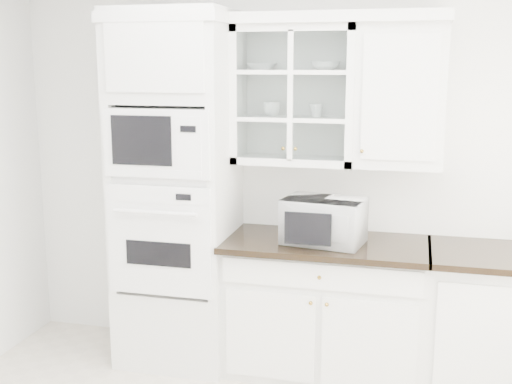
# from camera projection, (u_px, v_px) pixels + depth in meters

# --- Properties ---
(room_shell) EXTENTS (4.00, 3.50, 2.70)m
(room_shell) POSITION_uv_depth(u_px,v_px,m) (245.00, 121.00, 3.12)
(room_shell) COLOR white
(room_shell) RESTS_ON ground
(oven_column) EXTENTS (0.76, 0.68, 2.40)m
(oven_column) POSITION_uv_depth(u_px,v_px,m) (177.00, 192.00, 4.36)
(oven_column) COLOR white
(oven_column) RESTS_ON ground
(base_cabinet_run) EXTENTS (1.32, 0.67, 0.92)m
(base_cabinet_run) POSITION_uv_depth(u_px,v_px,m) (326.00, 306.00, 4.28)
(base_cabinet_run) COLOR white
(base_cabinet_run) RESTS_ON ground
(extra_base_cabinet) EXTENTS (0.72, 0.67, 0.92)m
(extra_base_cabinet) POSITION_uv_depth(u_px,v_px,m) (483.00, 320.00, 4.04)
(extra_base_cabinet) COLOR white
(extra_base_cabinet) RESTS_ON ground
(upper_cabinet_glass) EXTENTS (0.80, 0.33, 0.90)m
(upper_cabinet_glass) POSITION_uv_depth(u_px,v_px,m) (295.00, 95.00, 4.20)
(upper_cabinet_glass) COLOR white
(upper_cabinet_glass) RESTS_ON room_shell
(upper_cabinet_solid) EXTENTS (0.55, 0.33, 0.90)m
(upper_cabinet_solid) POSITION_uv_depth(u_px,v_px,m) (401.00, 96.00, 4.04)
(upper_cabinet_solid) COLOR white
(upper_cabinet_solid) RESTS_ON room_shell
(crown_molding) EXTENTS (2.14, 0.38, 0.07)m
(crown_molding) POSITION_uv_depth(u_px,v_px,m) (279.00, 19.00, 4.10)
(crown_molding) COLOR white
(crown_molding) RESTS_ON room_shell
(countertop_microwave) EXTENTS (0.56, 0.49, 0.29)m
(countertop_microwave) POSITION_uv_depth(u_px,v_px,m) (325.00, 220.00, 4.12)
(countertop_microwave) COLOR white
(countertop_microwave) RESTS_ON base_cabinet_run
(bowl_a) EXTENTS (0.20, 0.20, 0.05)m
(bowl_a) POSITION_uv_depth(u_px,v_px,m) (262.00, 67.00, 4.23)
(bowl_a) COLOR white
(bowl_a) RESTS_ON upper_cabinet_glass
(bowl_b) EXTENTS (0.21, 0.21, 0.06)m
(bowl_b) POSITION_uv_depth(u_px,v_px,m) (325.00, 66.00, 4.13)
(bowl_b) COLOR white
(bowl_b) RESTS_ON upper_cabinet_glass
(cup_a) EXTENTS (0.12, 0.12, 0.09)m
(cup_a) POSITION_uv_depth(u_px,v_px,m) (272.00, 109.00, 4.27)
(cup_a) COLOR white
(cup_a) RESTS_ON upper_cabinet_glass
(cup_b) EXTENTS (0.10, 0.10, 0.09)m
(cup_b) POSITION_uv_depth(u_px,v_px,m) (316.00, 110.00, 4.20)
(cup_b) COLOR white
(cup_b) RESTS_ON upper_cabinet_glass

